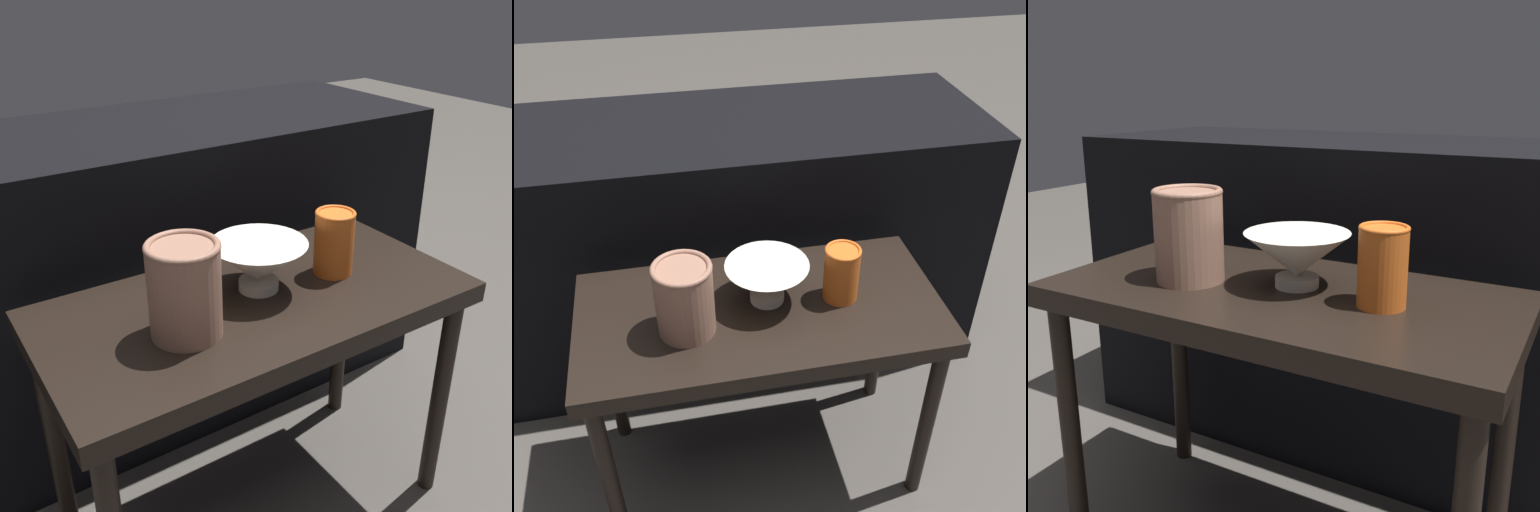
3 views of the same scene
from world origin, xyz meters
TOP-DOWN VIEW (x-y plane):
  - ground_plane at (0.00, 0.00)m, footprint 8.00×8.00m
  - table at (0.00, 0.00)m, footprint 0.79×0.39m
  - couch_backdrop at (0.00, 0.50)m, footprint 1.43×0.50m
  - bowl at (0.02, 0.02)m, footprint 0.18×0.18m
  - vase_textured_left at (-0.16, -0.04)m, footprint 0.12×0.12m
  - vase_colorful_right at (0.18, 0.00)m, footprint 0.08×0.08m

SIDE VIEW (x-z plane):
  - ground_plane at x=0.00m, z-range 0.00..0.00m
  - couch_backdrop at x=0.00m, z-range 0.00..0.75m
  - table at x=0.00m, z-range 0.20..0.74m
  - bowl at x=0.02m, z-range 0.54..0.64m
  - vase_colorful_right at x=0.18m, z-range 0.54..0.67m
  - vase_textured_left at x=-0.16m, z-range 0.54..0.70m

